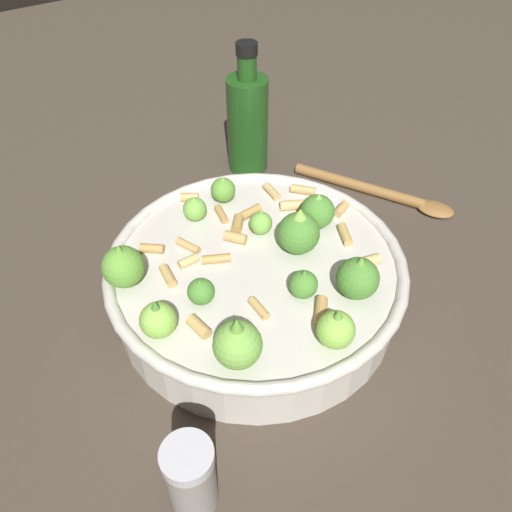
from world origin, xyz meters
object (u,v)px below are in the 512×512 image
at_px(cooking_pan, 256,277).
at_px(olive_oil_bottle, 248,121).
at_px(pepper_shaker, 191,477).
at_px(wooden_spoon, 381,193).

height_order(cooking_pan, olive_oil_bottle, olive_oil_bottle).
bearing_deg(pepper_shaker, wooden_spoon, 26.79).
height_order(cooking_pan, pepper_shaker, cooking_pan).
bearing_deg(cooking_pan, pepper_shaker, -137.75).
xyz_separation_m(olive_oil_bottle, wooden_spoon, (0.12, -0.18, -0.07)).
bearing_deg(cooking_pan, wooden_spoon, 13.86).
distance_m(olive_oil_bottle, wooden_spoon, 0.23).
relative_size(cooking_pan, pepper_shaker, 3.94).
bearing_deg(pepper_shaker, cooking_pan, 42.25).
height_order(pepper_shaker, olive_oil_bottle, olive_oil_bottle).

